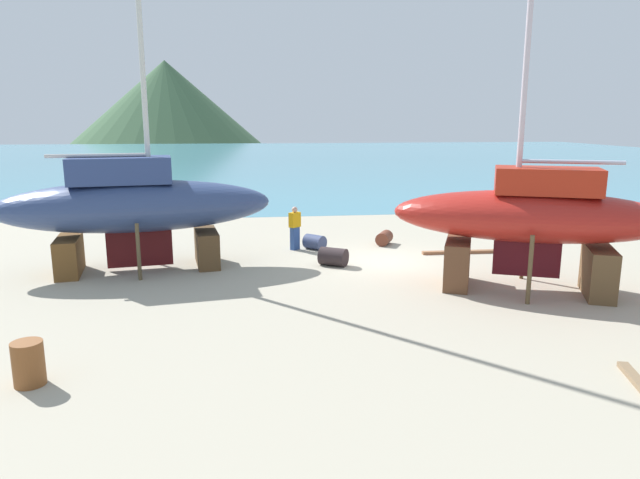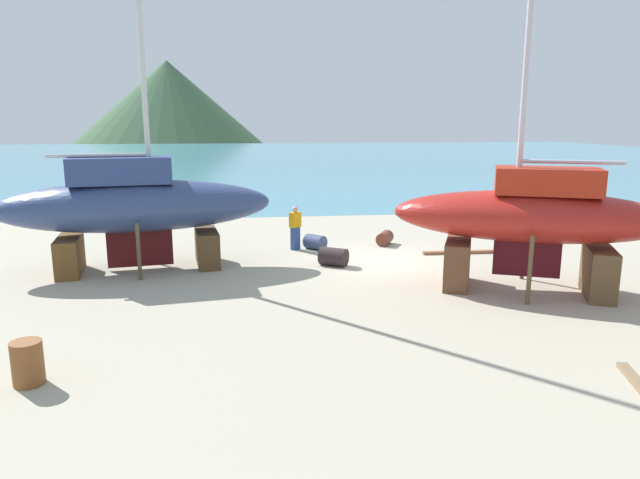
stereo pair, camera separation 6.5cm
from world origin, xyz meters
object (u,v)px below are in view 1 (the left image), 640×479
Objects in this scene: worker at (295,228)px; barrel_rust_far at (384,238)px; barrel_tipped_right at (28,363)px; barrel_rust_near at (333,257)px; sailboat_large_starboard at (136,205)px; sailboat_mid_port at (531,217)px; barrel_ochre at (315,242)px.

worker is 3.67m from barrel_rust_far.
barrel_tipped_right is 10.69m from barrel_rust_near.
worker is 2.86m from barrel_rust_near.
sailboat_large_starboard is 12.21m from sailboat_mid_port.
worker reaches higher than barrel_tipped_right.
barrel_rust_far is 0.94× the size of barrel_rust_near.
worker is (5.36, 2.26, -1.30)m from sailboat_large_starboard.
barrel_ochre is (6.64, 10.66, -0.14)m from barrel_tipped_right.
barrel_ochre is 0.85× the size of barrel_rust_near.
sailboat_large_starboard is at bearing 70.29° from worker.
barrel_tipped_right is 0.93× the size of barrel_rust_near.
worker is 0.95m from barrel_ochre.
barrel_rust_near is at bearing 49.27° from barrel_tipped_right.
worker is (-6.21, 6.15, -1.29)m from sailboat_mid_port.
sailboat_mid_port is 6.51m from barrel_rust_near.
barrel_rust_near reaches higher than barrel_rust_far.
worker is at bearing 177.74° from barrel_ochre.
sailboat_mid_port is at bearing -34.83° from barrel_rust_near.
barrel_rust_far is at bearing 50.44° from barrel_rust_near.
barrel_ochre is at bearing -170.46° from barrel_rust_far.
barrel_ochre is at bearing 11.30° from sailboat_large_starboard.
sailboat_large_starboard is 18.01× the size of barrel_tipped_right.
sailboat_mid_port is at bearing -68.38° from barrel_rust_far.
sailboat_mid_port reaches higher than barrel_rust_near.
barrel_tipped_right is at bearing -121.92° from barrel_ochre.
sailboat_mid_port reaches higher than barrel_rust_far.
barrel_rust_far is 2.88m from barrel_ochre.
barrel_rust_near is (-2.51, -3.04, 0.05)m from barrel_rust_far.
worker is 1.93× the size of barrel_rust_far.
barrel_rust_far is (8.96, 2.70, -1.89)m from sailboat_large_starboard.
sailboat_mid_port reaches higher than barrel_tipped_right.
worker is 2.15× the size of barrel_ochre.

